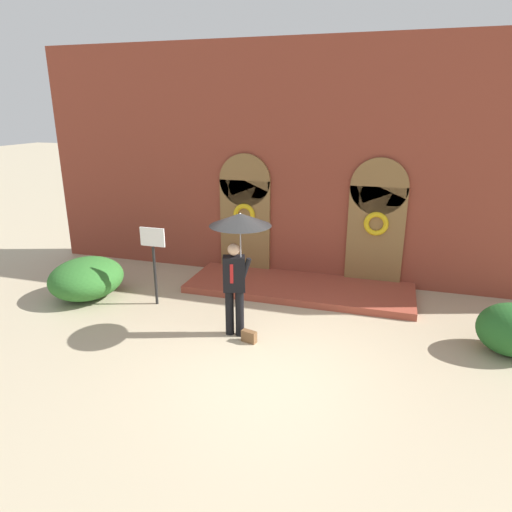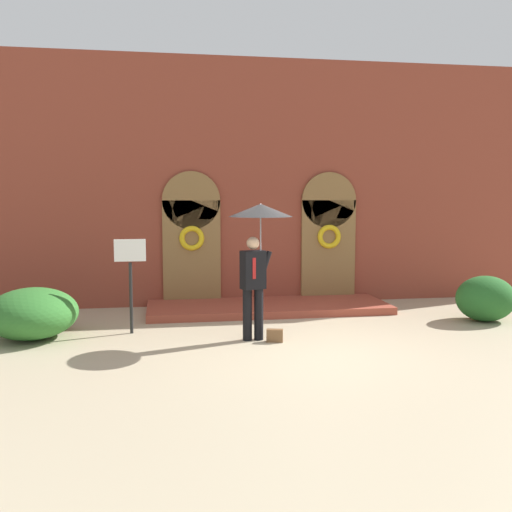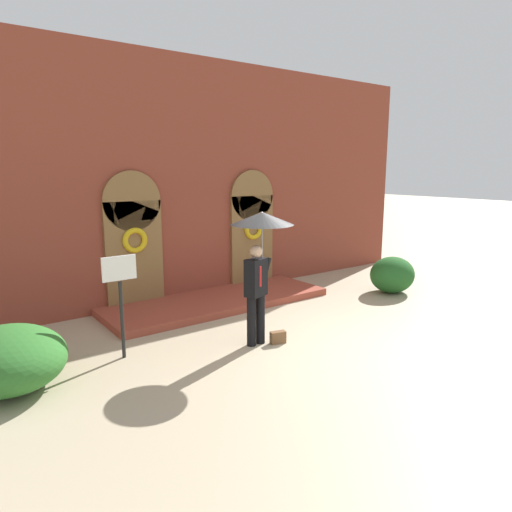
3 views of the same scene
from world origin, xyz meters
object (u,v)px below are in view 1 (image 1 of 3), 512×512
(person_with_umbrella, at_px, (239,238))
(shrub_left, at_px, (87,278))
(sign_post, at_px, (154,253))
(handbag, at_px, (249,336))

(person_with_umbrella, height_order, shrub_left, person_with_umbrella)
(person_with_umbrella, bearing_deg, sign_post, 159.04)
(shrub_left, bearing_deg, sign_post, 2.96)
(person_with_umbrella, height_order, handbag, person_with_umbrella)
(handbag, bearing_deg, sign_post, 171.54)
(sign_post, bearing_deg, person_with_umbrella, -20.96)
(person_with_umbrella, bearing_deg, shrub_left, 169.01)
(person_with_umbrella, xyz_separation_m, handbag, (0.25, -0.20, -1.80))
(handbag, bearing_deg, shrub_left, -178.38)
(sign_post, relative_size, shrub_left, 0.98)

